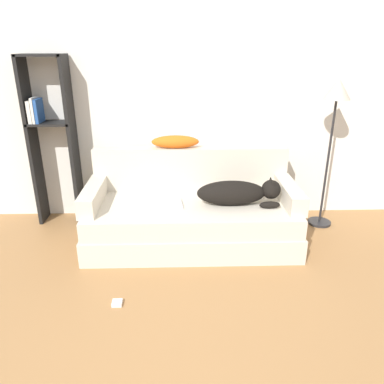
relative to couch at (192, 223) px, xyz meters
The scene contains 11 objects.
wall_back 1.38m from the couch, 105.77° to the left, with size 7.74×0.06×2.70m.
couch is the anchor object (origin of this frame).
couch_backrest 0.58m from the couch, 90.00° to the left, with size 1.96×0.15×0.44m.
couch_arm_left 0.97m from the couch, behind, with size 0.15×0.71×0.17m.
couch_arm_right 0.97m from the couch, ahead, with size 0.15×0.71×0.17m.
dog 0.55m from the couch, ahead, with size 0.78×0.25×0.25m.
laptop 0.33m from the couch, 168.46° to the right, with size 0.32×0.27×0.02m.
throw_pillow 0.82m from the couch, 112.10° to the left, with size 0.47×0.15×0.13m.
bookshelf 1.72m from the couch, 158.69° to the left, with size 0.45×0.26×1.74m.
floor_lamp 1.80m from the couch, 14.83° to the left, with size 0.26×0.26×1.53m.
power_adapter 1.12m from the couch, 122.22° to the right, with size 0.08×0.08×0.03m.
Camera 1 is at (0.12, -1.06, 1.84)m, focal length 35.00 mm.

